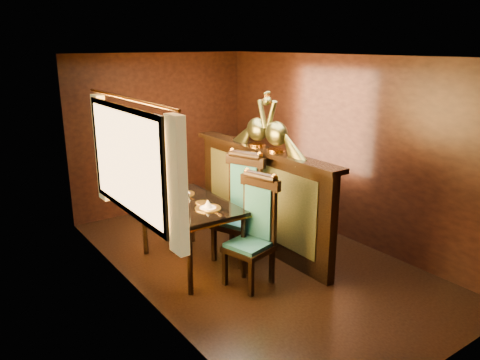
{
  "coord_description": "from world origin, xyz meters",
  "views": [
    {
      "loc": [
        -3.28,
        -4.27,
        2.64
      ],
      "look_at": [
        -0.08,
        0.2,
        1.02
      ],
      "focal_mm": 35.0,
      "sensor_mm": 36.0,
      "label": 1
    }
  ],
  "objects_px": {
    "chair_left": "(255,226)",
    "chair_right": "(242,202)",
    "peacock_right": "(257,119)",
    "dining_table": "(190,208)",
    "peacock_left": "(277,123)"
  },
  "relations": [
    {
      "from": "chair_left",
      "to": "chair_right",
      "type": "bearing_deg",
      "value": 52.73
    },
    {
      "from": "dining_table",
      "to": "chair_right",
      "type": "distance_m",
      "value": 0.68
    },
    {
      "from": "chair_left",
      "to": "peacock_left",
      "type": "distance_m",
      "value": 1.29
    },
    {
      "from": "chair_right",
      "to": "peacock_right",
      "type": "relative_size",
      "value": 1.96
    },
    {
      "from": "chair_left",
      "to": "chair_right",
      "type": "relative_size",
      "value": 0.94
    },
    {
      "from": "peacock_left",
      "to": "peacock_right",
      "type": "height_order",
      "value": "peacock_left"
    },
    {
      "from": "chair_left",
      "to": "chair_right",
      "type": "height_order",
      "value": "chair_right"
    },
    {
      "from": "peacock_right",
      "to": "chair_left",
      "type": "bearing_deg",
      "value": -128.14
    },
    {
      "from": "chair_left",
      "to": "peacock_right",
      "type": "distance_m",
      "value": 1.45
    },
    {
      "from": "dining_table",
      "to": "chair_left",
      "type": "height_order",
      "value": "chair_left"
    },
    {
      "from": "peacock_left",
      "to": "peacock_right",
      "type": "relative_size",
      "value": 1.02
    },
    {
      "from": "chair_left",
      "to": "peacock_right",
      "type": "relative_size",
      "value": 1.83
    },
    {
      "from": "dining_table",
      "to": "peacock_right",
      "type": "bearing_deg",
      "value": 3.53
    },
    {
      "from": "peacock_right",
      "to": "chair_right",
      "type": "bearing_deg",
      "value": -155.19
    },
    {
      "from": "peacock_left",
      "to": "peacock_right",
      "type": "xyz_separation_m",
      "value": [
        0.0,
        0.38,
        -0.01
      ]
    }
  ]
}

